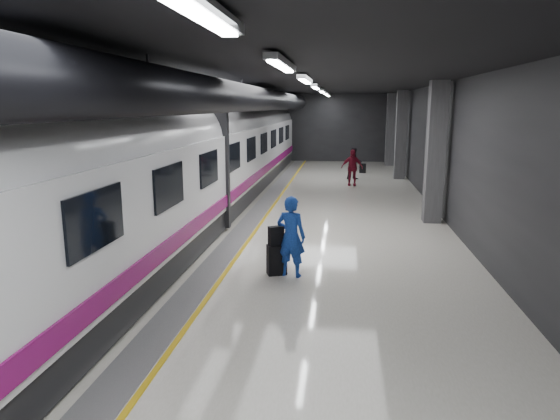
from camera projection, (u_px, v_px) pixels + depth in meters
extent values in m
plane|color=silver|center=(286.00, 232.00, 14.97)|extent=(40.00, 40.00, 0.00)
cube|color=black|center=(287.00, 78.00, 14.05)|extent=(10.00, 40.00, 0.02)
cube|color=#28282B|center=(320.00, 128.00, 33.93)|extent=(10.00, 0.02, 4.50)
cube|color=#28282B|center=(123.00, 155.00, 15.13)|extent=(0.02, 40.00, 4.50)
cube|color=#28282B|center=(465.00, 160.00, 13.89)|extent=(0.02, 40.00, 4.50)
cube|color=slate|center=(242.00, 231.00, 15.14)|extent=(0.65, 39.80, 0.01)
cube|color=gold|center=(255.00, 231.00, 15.09)|extent=(0.10, 39.80, 0.01)
cylinder|color=black|center=(242.00, 98.00, 14.32)|extent=(0.80, 38.00, 0.80)
cube|color=silver|center=(190.00, 1.00, 3.32)|extent=(0.22, 2.60, 0.10)
cube|color=silver|center=(282.00, 63.00, 8.17)|extent=(0.22, 2.60, 0.10)
cube|color=silver|center=(305.00, 79.00, 13.03)|extent=(0.22, 2.60, 0.10)
cube|color=silver|center=(316.00, 87.00, 17.88)|extent=(0.22, 2.60, 0.10)
cube|color=silver|center=(322.00, 91.00, 22.74)|extent=(0.22, 2.60, 0.10)
cube|color=silver|center=(326.00, 93.00, 27.59)|extent=(0.22, 2.60, 0.10)
cube|color=silver|center=(328.00, 95.00, 31.48)|extent=(0.22, 2.60, 0.10)
cube|color=#515154|center=(435.00, 153.00, 15.89)|extent=(0.55, 0.55, 4.50)
cube|color=#515154|center=(401.00, 135.00, 25.60)|extent=(0.55, 0.55, 4.50)
cube|color=#515154|center=(390.00, 130.00, 31.43)|extent=(0.55, 0.55, 4.50)
cube|color=black|center=(181.00, 218.00, 15.30)|extent=(2.80, 38.00, 0.60)
cube|color=white|center=(179.00, 173.00, 15.01)|extent=(2.90, 38.00, 2.20)
cylinder|color=white|center=(178.00, 141.00, 14.82)|extent=(2.80, 38.00, 2.80)
cube|color=#7E0B5C|center=(228.00, 200.00, 15.00)|extent=(0.04, 38.00, 0.35)
cube|color=black|center=(179.00, 164.00, 14.96)|extent=(3.05, 0.25, 3.80)
cube|color=black|center=(96.00, 220.00, 6.98)|extent=(0.05, 1.60, 0.85)
cube|color=black|center=(169.00, 186.00, 9.90)|extent=(0.05, 1.60, 0.85)
cube|color=black|center=(209.00, 168.00, 12.81)|extent=(0.05, 1.60, 0.85)
cube|color=black|center=(234.00, 157.00, 15.72)|extent=(0.05, 1.60, 0.85)
cube|color=black|center=(251.00, 149.00, 18.64)|extent=(0.05, 1.60, 0.85)
cube|color=black|center=(264.00, 143.00, 21.55)|extent=(0.05, 1.60, 0.85)
cube|color=black|center=(274.00, 139.00, 24.46)|extent=(0.05, 1.60, 0.85)
cube|color=black|center=(281.00, 135.00, 27.38)|extent=(0.05, 1.60, 0.85)
cube|color=black|center=(287.00, 132.00, 30.29)|extent=(0.05, 1.60, 0.85)
imported|color=blue|center=(291.00, 237.00, 10.94)|extent=(0.75, 0.58, 1.81)
cube|color=black|center=(277.00, 260.00, 11.16)|extent=(0.49, 0.40, 0.68)
cube|color=black|center=(276.00, 236.00, 11.02)|extent=(0.37, 0.32, 0.43)
imported|color=black|center=(354.00, 163.00, 25.64)|extent=(0.99, 0.90, 1.64)
imported|color=maroon|center=(352.00, 168.00, 23.64)|extent=(1.02, 0.46, 1.71)
cube|color=black|center=(363.00, 168.00, 28.20)|extent=(0.38, 0.27, 0.53)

